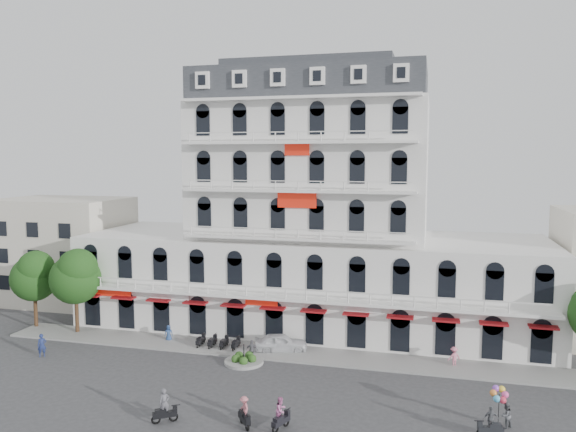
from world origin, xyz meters
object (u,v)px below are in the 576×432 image
(rider_west, at_px, (165,407))
(rider_northeast, at_px, (491,423))
(rider_southwest, at_px, (281,413))
(parked_car, at_px, (281,343))
(rider_center, at_px, (244,411))
(balloon_vendor, at_px, (503,407))

(rider_west, distance_m, rider_northeast, 20.03)
(rider_southwest, relative_size, rider_northeast, 1.06)
(parked_car, relative_size, rider_center, 2.30)
(parked_car, height_order, rider_west, rider_west)
(rider_northeast, bearing_deg, rider_southwest, -1.40)
(rider_southwest, distance_m, rider_center, 2.31)
(rider_southwest, xyz_separation_m, rider_northeast, (12.42, 2.16, -0.12))
(rider_west, bearing_deg, parked_car, 42.45)
(rider_center, bearing_deg, rider_northeast, 61.81)
(rider_center, height_order, balloon_vendor, balloon_vendor)
(rider_west, bearing_deg, balloon_vendor, -20.31)
(parked_car, bearing_deg, rider_center, 168.98)
(parked_car, xyz_separation_m, balloon_vendor, (17.02, -9.69, 0.50))
(parked_car, xyz_separation_m, rider_center, (1.42, -13.79, 0.25))
(rider_west, height_order, rider_southwest, rider_west)
(rider_center, bearing_deg, rider_west, -119.09)
(balloon_vendor, bearing_deg, parked_car, 150.35)
(parked_car, relative_size, rider_southwest, 2.17)
(rider_southwest, height_order, rider_northeast, rider_southwest)
(rider_southwest, distance_m, rider_northeast, 12.61)
(rider_southwest, height_order, rider_center, rider_southwest)
(parked_car, relative_size, rider_northeast, 2.29)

